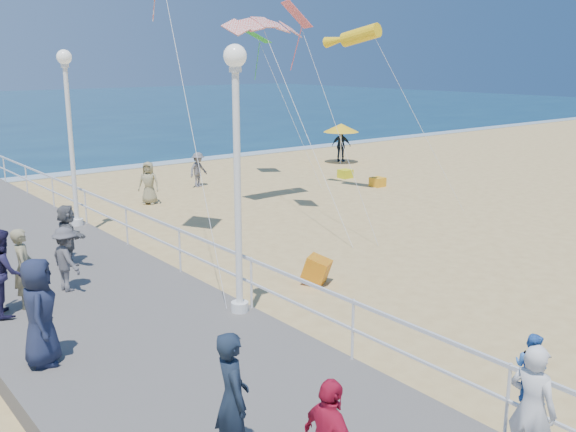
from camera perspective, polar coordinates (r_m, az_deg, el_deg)
ground at (r=16.88m, az=10.98°, el=-5.29°), size 160.00×160.00×0.00m
surf_line at (r=33.56m, az=-16.54°, el=3.92°), size 160.00×1.20×0.04m
boardwalk at (r=12.47m, az=-12.64°, el=-11.43°), size 5.00×44.00×0.40m
railing at (r=13.22m, az=-3.29°, el=-4.73°), size 0.05×42.00×0.55m
lamp_post_mid at (r=12.50m, az=-4.57°, el=5.55°), size 0.44×0.44×5.32m
lamp_post_far at (r=20.55m, az=-18.87°, el=8.07°), size 0.44×0.44×5.32m
woman_holding_toddler at (r=8.76m, az=20.87°, el=-15.75°), size 0.42×0.63×1.71m
toddler_held at (r=8.73m, az=20.79°, el=-12.50°), size 0.35×0.45×0.91m
spectator_0 at (r=8.38m, az=-4.96°, el=-15.90°), size 0.60×0.75×1.80m
spectator_2 at (r=15.07m, az=-19.13°, el=-3.64°), size 0.67×1.01×1.46m
spectator_4 at (r=11.59m, az=-21.23°, el=-7.95°), size 0.90×1.07×1.87m
spectator_5 at (r=16.96m, az=-19.01°, el=-1.58°), size 0.47×1.43×1.54m
spectator_6 at (r=14.36m, az=-22.45°, el=-4.30°), size 0.58×0.71×1.68m
spectator_7 at (r=14.11m, az=-24.00°, el=-4.57°), size 0.77×0.93×1.78m
beach_walker_a at (r=28.30m, az=-7.98°, el=4.10°), size 1.09×0.80×1.51m
beach_walker_b at (r=35.13m, az=4.76°, el=6.25°), size 0.94×1.09×1.75m
beach_walker_c at (r=25.19m, az=-12.28°, el=2.89°), size 0.94×0.94×1.64m
box_kite at (r=15.96m, az=2.55°, el=-5.03°), size 0.84×0.89×0.74m
beach_umbrella at (r=34.34m, az=4.74°, el=7.82°), size 1.90×1.90×2.14m
beach_chair_left at (r=30.33m, az=5.11°, el=3.76°), size 0.55×0.55×0.40m
beach_chair_right at (r=28.45m, az=7.97°, el=3.02°), size 0.55×0.55×0.40m
kite_parafoil at (r=23.53m, az=-2.14°, el=16.82°), size 3.08×0.94×0.65m
kite_windsock at (r=25.70m, az=6.48°, el=15.69°), size 1.03×2.79×1.10m
kite_diamond_pink at (r=21.59m, az=0.77°, el=17.47°), size 1.21×1.37×0.83m
kite_diamond_green at (r=29.38m, az=-2.78°, el=15.66°), size 1.43×1.50×0.57m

